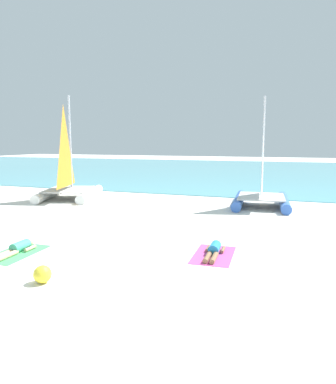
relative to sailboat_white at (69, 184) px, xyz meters
The scene contains 9 objects.
ground_plane 7.37m from the sailboat_white, ahead, with size 120.00×120.00×0.00m, color white.
ocean_water 24.48m from the sailboat_white, 72.74° to the left, with size 120.00×40.00×0.05m, color #5BB2C1.
sailboat_white is the anchor object (origin of this frame).
sailboat_blue 10.65m from the sailboat_white, ahead, with size 3.02×4.43×5.52m.
towel_left 10.15m from the sailboat_white, 63.44° to the right, with size 1.10×1.90×0.01m, color #4CB266.
sunbather_left 10.08m from the sailboat_white, 63.28° to the right, with size 0.56×1.56×0.30m.
towel_right 12.38m from the sailboat_white, 35.95° to the right, with size 1.10×1.90×0.01m, color #D84C99.
sunbather_right 12.33m from the sailboat_white, 35.71° to the right, with size 0.56×1.57×0.30m.
beach_ball 12.53m from the sailboat_white, 57.55° to the right, with size 0.42×0.42×0.42m, color yellow.
Camera 1 is at (4.80, -7.81, 3.23)m, focal length 32.94 mm.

